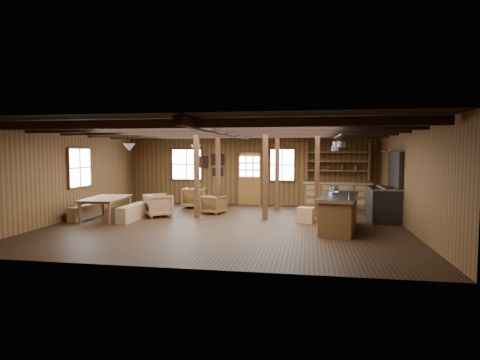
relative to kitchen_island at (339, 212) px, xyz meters
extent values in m
cube|color=black|center=(-3.15, 0.29, -0.49)|extent=(10.00, 9.00, 0.02)
cube|color=black|center=(-3.15, 0.29, 2.33)|extent=(10.00, 9.00, 0.02)
cube|color=#513317|center=(-8.16, 0.29, 0.92)|extent=(0.02, 9.00, 2.80)
cube|color=#513317|center=(1.86, 0.29, 0.92)|extent=(0.02, 9.00, 2.80)
cube|color=#513317|center=(-3.15, 4.80, 0.92)|extent=(10.00, 0.02, 2.80)
cube|color=#513317|center=(-3.15, -4.22, 0.92)|extent=(10.00, 0.02, 2.80)
cube|color=black|center=(-3.15, -3.21, 2.20)|extent=(9.80, 0.12, 0.18)
cube|color=black|center=(-3.15, -1.71, 2.20)|extent=(9.80, 0.12, 0.18)
cube|color=black|center=(-3.15, -0.21, 2.20)|extent=(9.80, 0.12, 0.18)
cube|color=black|center=(-3.15, 1.29, 2.20)|extent=(9.80, 0.12, 0.18)
cube|color=black|center=(-3.15, 2.79, 2.20)|extent=(9.80, 0.12, 0.18)
cube|color=black|center=(-3.15, 4.09, 2.20)|extent=(9.80, 0.12, 0.18)
cube|color=black|center=(-3.15, 0.29, 2.20)|extent=(0.18, 8.82, 0.18)
cube|color=#442513|center=(-4.35, 1.29, 0.92)|extent=(0.15, 0.15, 2.80)
cube|color=#442513|center=(-4.15, 3.49, 0.92)|extent=(0.15, 0.15, 2.80)
cube|color=#442513|center=(-2.15, 1.29, 0.92)|extent=(0.15, 0.15, 2.80)
cube|color=#442513|center=(-1.95, 3.49, 0.92)|extent=(0.15, 0.15, 2.80)
cube|color=#442513|center=(-0.55, 2.29, 0.92)|extent=(0.15, 0.15, 2.80)
cube|color=brown|center=(-3.15, 4.74, 0.07)|extent=(0.90, 0.06, 1.10)
cube|color=#442513|center=(-3.63, 4.74, 0.57)|extent=(0.06, 0.08, 2.10)
cube|color=#442513|center=(-2.67, 4.74, 0.57)|extent=(0.06, 0.08, 2.10)
cube|color=#442513|center=(-3.15, 4.74, 1.64)|extent=(1.02, 0.08, 0.06)
cube|color=white|center=(-3.15, 4.74, 1.07)|extent=(0.84, 0.02, 0.90)
cube|color=white|center=(-5.75, 4.75, 1.12)|extent=(1.20, 0.02, 1.20)
cube|color=#442513|center=(-5.75, 4.75, 1.12)|extent=(1.32, 0.06, 1.32)
cube|color=white|center=(-1.85, 4.75, 1.12)|extent=(0.90, 0.02, 1.20)
cube|color=#442513|center=(-1.85, 4.75, 1.12)|extent=(1.02, 0.06, 1.32)
cube|color=white|center=(-8.11, 0.79, 1.12)|extent=(0.02, 1.20, 1.20)
cube|color=#442513|center=(-8.11, 0.79, 1.12)|extent=(0.14, 1.24, 1.32)
cube|color=beige|center=(-4.45, 4.75, 1.32)|extent=(0.50, 0.03, 0.40)
cube|color=black|center=(-4.45, 4.74, 1.32)|extent=(0.55, 0.02, 0.45)
cube|color=beige|center=(-5.05, 4.75, 1.22)|extent=(0.35, 0.03, 0.45)
cube|color=black|center=(-5.05, 4.74, 1.22)|extent=(0.40, 0.02, 0.50)
cube|color=beige|center=(-4.45, 4.75, 0.82)|extent=(0.40, 0.03, 0.30)
cube|color=black|center=(-4.45, 4.74, 0.82)|extent=(0.45, 0.02, 0.35)
cube|color=brown|center=(0.25, 4.49, -0.03)|extent=(2.50, 0.55, 0.90)
cube|color=olive|center=(0.25, 4.47, 0.45)|extent=(2.55, 0.60, 0.06)
cube|color=brown|center=(0.25, 4.54, 0.92)|extent=(2.30, 0.35, 0.04)
cube|color=brown|center=(0.25, 4.54, 1.27)|extent=(2.30, 0.35, 0.04)
cube|color=brown|center=(0.25, 4.54, 1.62)|extent=(2.30, 0.35, 0.04)
cube|color=brown|center=(-0.90, 4.54, 1.27)|extent=(0.04, 0.35, 1.40)
cube|color=brown|center=(1.40, 4.54, 1.27)|extent=(0.04, 0.35, 1.40)
cylinder|color=#323234|center=(-6.15, 0.29, 2.10)|extent=(0.02, 0.02, 0.45)
cone|color=silver|center=(-6.15, 0.29, 1.77)|extent=(0.36, 0.36, 0.22)
cylinder|color=#323234|center=(-4.65, 2.29, 2.10)|extent=(0.02, 0.02, 0.45)
cone|color=silver|center=(-4.65, 2.29, 1.77)|extent=(0.36, 0.36, 0.22)
cylinder|color=#323234|center=(-0.03, 0.59, 2.07)|extent=(0.04, 3.00, 0.04)
cylinder|color=#323234|center=(-0.03, -0.76, 1.98)|extent=(0.01, 0.01, 0.18)
cylinder|color=#AFB1B6|center=(-0.03, -0.76, 1.82)|extent=(0.21, 0.21, 0.14)
cylinder|color=#323234|center=(-0.04, -0.22, 1.99)|extent=(0.01, 0.01, 0.17)
cylinder|color=#323234|center=(-0.04, -0.22, 1.83)|extent=(0.24, 0.24, 0.14)
cylinder|color=#323234|center=(-0.07, 0.32, 2.00)|extent=(0.01, 0.01, 0.15)
cylinder|color=#AFB1B6|center=(-0.07, 0.32, 1.85)|extent=(0.24, 0.24, 0.14)
cylinder|color=#323234|center=(0.02, 0.86, 1.94)|extent=(0.01, 0.01, 0.25)
cylinder|color=#323234|center=(0.02, 0.86, 1.75)|extent=(0.27, 0.27, 0.14)
cylinder|color=#323234|center=(-0.05, 1.40, 1.93)|extent=(0.01, 0.01, 0.28)
cylinder|color=#AFB1B6|center=(-0.05, 1.40, 1.73)|extent=(0.20, 0.20, 0.14)
cylinder|color=#323234|center=(0.05, 1.94, 1.98)|extent=(0.01, 0.01, 0.19)
cylinder|color=#323234|center=(0.05, 1.94, 1.81)|extent=(0.19, 0.19, 0.14)
cube|color=brown|center=(0.00, 0.00, -0.05)|extent=(1.19, 2.50, 0.86)
cube|color=#AFB1B6|center=(0.00, 0.00, 0.42)|extent=(1.28, 2.61, 0.08)
cylinder|color=#323234|center=(0.00, -0.60, 0.42)|extent=(0.44, 0.44, 0.06)
cylinder|color=#AFB1B6|center=(0.20, -0.60, 0.57)|extent=(0.03, 0.03, 0.30)
cube|color=olive|center=(-0.88, 0.96, -0.25)|extent=(0.60, 0.50, 0.46)
cube|color=#323234|center=(1.45, 1.76, 0.01)|extent=(0.88, 1.64, 0.98)
cube|color=#AFB1B6|center=(1.45, 1.76, 0.53)|extent=(0.90, 1.66, 0.04)
cube|color=#323234|center=(1.77, 1.76, 1.11)|extent=(0.12, 1.64, 1.09)
cube|color=#AFB1B6|center=(1.65, 1.76, 1.66)|extent=(0.40, 1.75, 0.05)
imported|color=#8E5A40|center=(-7.05, 0.56, -0.14)|extent=(1.29, 2.05, 0.68)
cube|color=olive|center=(-7.80, 0.56, -0.26)|extent=(0.29, 1.57, 0.43)
cube|color=olive|center=(-6.18, 0.56, -0.24)|extent=(0.33, 1.74, 0.48)
imported|color=brown|center=(-5.04, 3.47, -0.09)|extent=(0.86, 0.89, 0.77)
imported|color=brown|center=(-4.01, 2.21, -0.17)|extent=(0.86, 0.87, 0.63)
imported|color=#996745|center=(-5.65, 1.29, -0.11)|extent=(1.13, 1.13, 0.74)
cylinder|color=#AFB1B6|center=(-0.10, 1.00, 0.54)|extent=(0.28, 0.28, 0.17)
imported|color=silver|center=(-0.13, 0.29, 0.50)|extent=(0.35, 0.35, 0.07)
camera|label=1|loc=(-0.83, -11.05, 1.63)|focal=30.00mm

